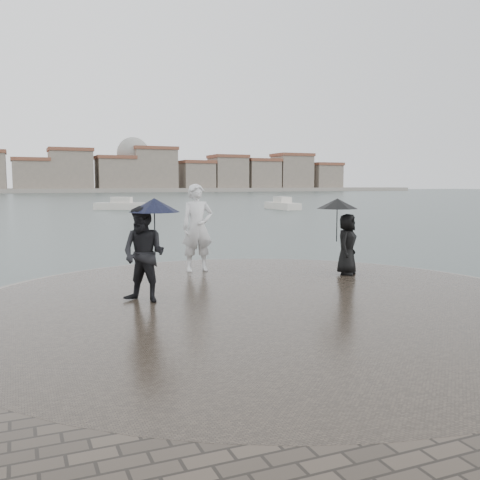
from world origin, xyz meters
name	(u,v)px	position (x,y,z in m)	size (l,w,h in m)	color
ground	(372,376)	(0.00, 0.00, 0.00)	(400.00, 400.00, 0.00)	#2B3835
kerb_ring	(265,310)	(0.00, 3.50, 0.16)	(12.50, 12.50, 0.32)	gray
quay_tip	(265,309)	(0.00, 3.50, 0.18)	(11.90, 11.90, 0.36)	#2D261E
statue	(197,228)	(-0.10, 7.49, 1.52)	(0.84, 0.55, 2.32)	silver
visitor_left	(146,245)	(-2.20, 4.36, 1.49)	(1.34, 1.18, 2.04)	black
visitor_right	(344,231)	(3.17, 5.50, 1.49)	(1.23, 1.07, 1.95)	black
far_skyline	(7,173)	(-6.29, 160.71, 5.61)	(260.00, 20.00, 37.00)	gray
boats	(107,209)	(3.00, 42.74, 0.38)	(40.73, 19.39, 1.50)	beige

